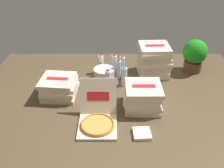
% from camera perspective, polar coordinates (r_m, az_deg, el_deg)
% --- Properties ---
extents(ground_plane, '(3.20, 2.40, 0.02)m').
position_cam_1_polar(ground_plane, '(2.80, 1.10, -3.69)').
color(ground_plane, '#4C3D28').
extents(open_pizza_box, '(0.37, 0.51, 0.37)m').
position_cam_1_polar(open_pizza_box, '(2.44, -3.06, -7.54)').
color(open_pizza_box, beige).
rests_on(open_pizza_box, ground_plane).
extents(pizza_stack_center_far, '(0.42, 0.42, 0.22)m').
position_cam_1_polar(pizza_stack_center_far, '(2.86, -11.69, -0.69)').
color(pizza_stack_center_far, beige).
rests_on(pizza_stack_center_far, ground_plane).
extents(pizza_stack_left_mid, '(0.41, 0.39, 0.26)m').
position_cam_1_polar(pizza_stack_left_mid, '(2.63, 7.13, -2.90)').
color(pizza_stack_left_mid, beige).
rests_on(pizza_stack_left_mid, ground_plane).
extents(pizza_stack_left_near, '(0.42, 0.41, 0.40)m').
position_cam_1_polar(pizza_stack_left_near, '(3.24, 9.79, 5.39)').
color(pizza_stack_left_near, beige).
rests_on(pizza_stack_left_near, ground_plane).
extents(ice_bucket, '(0.26, 0.26, 0.14)m').
position_cam_1_polar(ice_bucket, '(3.14, -1.57, 2.32)').
color(ice_bucket, '#B7BABF').
rests_on(ice_bucket, ground_plane).
extents(water_bottle_0, '(0.07, 0.07, 0.25)m').
position_cam_1_polar(water_bottle_0, '(3.27, -2.28, 4.55)').
color(water_bottle_0, white).
rests_on(water_bottle_0, ground_plane).
extents(water_bottle_1, '(0.07, 0.07, 0.25)m').
position_cam_1_polar(water_bottle_1, '(2.92, -0.72, 1.04)').
color(water_bottle_1, white).
rests_on(water_bottle_1, ground_plane).
extents(water_bottle_2, '(0.07, 0.07, 0.25)m').
position_cam_1_polar(water_bottle_2, '(3.27, 0.74, 4.57)').
color(water_bottle_2, white).
rests_on(water_bottle_2, ground_plane).
extents(water_bottle_3, '(0.07, 0.07, 0.25)m').
position_cam_1_polar(water_bottle_3, '(2.99, 3.05, 1.72)').
color(water_bottle_3, white).
rests_on(water_bottle_3, ground_plane).
extents(water_bottle_4, '(0.07, 0.07, 0.25)m').
position_cam_1_polar(water_bottle_4, '(3.14, 1.68, 3.35)').
color(water_bottle_4, silver).
rests_on(water_bottle_4, ground_plane).
extents(water_bottle_5, '(0.07, 0.07, 0.25)m').
position_cam_1_polar(water_bottle_5, '(3.24, 2.62, 4.28)').
color(water_bottle_5, silver).
rests_on(water_bottle_5, ground_plane).
extents(potted_plant, '(0.31, 0.31, 0.43)m').
position_cam_1_polar(potted_plant, '(3.43, 18.55, 6.34)').
color(potted_plant, '#513323').
rests_on(potted_plant, ground_plane).
extents(napkin_pile, '(0.17, 0.17, 0.03)m').
position_cam_1_polar(napkin_pile, '(2.36, 7.03, -11.18)').
color(napkin_pile, white).
rests_on(napkin_pile, ground_plane).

